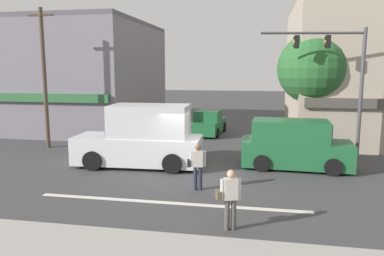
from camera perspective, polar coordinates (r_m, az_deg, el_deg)
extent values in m
plane|color=#3D3D3F|center=(15.65, -0.29, -6.96)|extent=(120.00, 120.00, 0.00)
cube|color=silver|center=(12.39, -3.40, -11.32)|extent=(9.00, 0.24, 0.01)
cube|color=slate|center=(30.09, -19.68, 7.26)|extent=(13.57, 11.40, 7.32)
cube|color=#2D6638|center=(25.29, -26.15, 4.23)|extent=(12.89, 0.24, 0.50)
cube|color=#57545B|center=(30.24, -20.07, 14.48)|extent=(13.57, 11.40, 0.30)
cube|color=tan|center=(26.80, 26.61, 7.71)|extent=(10.82, 11.83, 8.28)
cylinder|color=#4C3823|center=(21.35, 17.57, 0.93)|extent=(0.32, 0.32, 2.92)
sphere|color=#28602D|center=(21.16, 17.95, 8.64)|extent=(3.75, 3.75, 3.75)
cylinder|color=brown|center=(21.78, -21.55, 6.91)|extent=(0.22, 0.22, 7.49)
cube|color=#473828|center=(21.95, -22.08, 15.65)|extent=(1.40, 0.12, 0.10)
cylinder|color=brown|center=(23.72, 21.49, 7.26)|extent=(0.22, 0.22, 7.67)
cube|color=#473828|center=(23.90, 21.98, 15.50)|extent=(1.40, 0.12, 0.10)
cylinder|color=#47474C|center=(19.49, 24.34, 4.67)|extent=(0.18, 0.18, 6.20)
cylinder|color=#47474C|center=(18.75, 17.93, 13.62)|extent=(4.76, 0.83, 0.12)
cube|color=black|center=(18.92, 20.02, 12.25)|extent=(0.23, 0.27, 0.60)
sphere|color=black|center=(18.90, 19.69, 12.82)|extent=(0.12, 0.12, 0.12)
sphere|color=orange|center=(18.89, 19.66, 12.28)|extent=(0.12, 0.12, 0.12)
sphere|color=black|center=(18.88, 19.63, 11.73)|extent=(0.12, 0.12, 0.12)
cube|color=black|center=(18.54, 15.68, 12.53)|extent=(0.23, 0.27, 0.60)
sphere|color=black|center=(18.53, 15.33, 13.11)|extent=(0.12, 0.12, 0.12)
sphere|color=orange|center=(18.51, 15.31, 12.55)|extent=(0.12, 0.12, 0.12)
sphere|color=black|center=(18.50, 15.28, 12.00)|extent=(0.12, 0.12, 0.12)
cube|color=silver|center=(16.85, -8.20, -3.26)|extent=(5.68, 2.25, 1.20)
cube|color=silver|center=(16.48, -6.46, 1.09)|extent=(3.48, 2.05, 1.40)
cube|color=#475666|center=(16.99, -12.09, 1.18)|extent=(0.14, 1.75, 1.19)
cylinder|color=black|center=(16.58, -14.93, -4.85)|extent=(0.85, 0.28, 0.84)
cylinder|color=black|center=(18.39, -12.52, -3.40)|extent=(0.85, 0.28, 0.84)
cylinder|color=black|center=(15.58, -3.03, -5.44)|extent=(0.85, 0.28, 0.84)
cylinder|color=black|center=(17.49, -1.78, -3.83)|extent=(0.85, 0.28, 0.84)
cube|color=#1E6033|center=(24.99, 2.54, 0.34)|extent=(1.99, 4.21, 0.80)
cube|color=#1E6033|center=(24.80, 2.50, 1.95)|extent=(1.69, 2.01, 0.64)
cube|color=#475666|center=(25.74, 2.96, 2.21)|extent=(1.44, 0.16, 0.54)
cylinder|color=black|center=(26.44, 1.32, 0.34)|extent=(0.23, 0.65, 0.64)
cylinder|color=black|center=(26.10, 4.95, 0.20)|extent=(0.23, 0.65, 0.64)
cylinder|color=black|center=(24.00, -0.09, -0.55)|extent=(0.23, 0.65, 0.64)
cylinder|color=black|center=(23.63, 3.89, -0.72)|extent=(0.23, 0.65, 0.64)
cube|color=#1E6033|center=(16.96, 15.61, -3.73)|extent=(4.68, 2.06, 1.10)
cube|color=#1E6033|center=(16.76, 14.73, -0.36)|extent=(3.28, 1.95, 0.90)
cube|color=#475666|center=(16.89, 20.23, -0.56)|extent=(0.14, 1.66, 0.76)
cylinder|color=black|center=(18.04, 19.99, -4.18)|extent=(0.73, 0.23, 0.72)
cylinder|color=black|center=(16.27, 20.73, -5.63)|extent=(0.73, 0.23, 0.72)
cylinder|color=black|center=(17.92, 10.89, -3.88)|extent=(0.73, 0.23, 0.72)
cylinder|color=black|center=(16.13, 10.60, -5.31)|extent=(0.73, 0.23, 0.72)
cylinder|color=#4C4742|center=(10.39, 6.36, -12.95)|extent=(0.14, 0.14, 0.86)
cylinder|color=#4C4742|center=(10.35, 5.37, -13.02)|extent=(0.14, 0.14, 0.86)
cube|color=beige|center=(10.13, 5.93, -9.20)|extent=(0.41, 0.32, 0.58)
sphere|color=tan|center=(10.01, 5.97, -6.97)|extent=(0.22, 0.22, 0.22)
cylinder|color=beige|center=(10.18, 7.26, -9.12)|extent=(0.09, 0.09, 0.56)
cylinder|color=beige|center=(10.07, 4.59, -9.28)|extent=(0.09, 0.09, 0.56)
cube|color=brown|center=(10.15, 4.08, -10.17)|extent=(0.20, 0.30, 0.24)
cylinder|color=#232838|center=(13.52, 1.28, -7.66)|extent=(0.14, 0.14, 0.86)
cylinder|color=#232838|center=(13.51, 0.51, -7.66)|extent=(0.14, 0.14, 0.86)
cube|color=beige|center=(13.32, 0.91, -4.69)|extent=(0.40, 0.29, 0.58)
sphere|color=brown|center=(13.23, 0.91, -2.97)|extent=(0.22, 0.22, 0.22)
cylinder|color=beige|center=(13.33, 1.94, -4.69)|extent=(0.09, 0.09, 0.56)
cylinder|color=beige|center=(13.32, -0.13, -4.70)|extent=(0.09, 0.09, 0.56)
cube|color=black|center=(13.40, -0.47, -5.38)|extent=(0.17, 0.30, 0.24)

